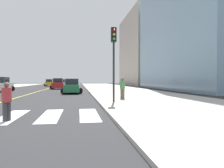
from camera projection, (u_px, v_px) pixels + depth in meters
name	position (u px, v px, depth m)	size (l,w,h in m)	color
sidewalk_kerb_east	(129.00, 93.00, 27.13)	(10.00, 120.00, 0.15)	#B2ADA3
lane_divider_paint	(51.00, 88.00, 44.98)	(0.16, 80.00, 0.01)	yellow
parking_garage_concrete	(156.00, 51.00, 64.54)	(18.00, 24.00, 21.03)	#B2ADA3
car_yellow_nearest	(49.00, 83.00, 56.67)	(2.62, 4.16, 1.85)	gold
car_red_second	(58.00, 84.00, 39.35)	(2.88, 4.51, 1.98)	red
car_green_third	(72.00, 87.00, 26.41)	(2.64, 4.16, 1.84)	#236B42
car_blue_fourth	(76.00, 83.00, 59.51)	(2.37, 3.77, 1.68)	#2D479E
car_silver_fifth	(62.00, 83.00, 51.59)	(2.61, 4.14, 1.84)	#B7B7BC
car_white_sixth	(1.00, 85.00, 30.49)	(2.97, 4.72, 2.10)	silver
traffic_light_near_corner	(114.00, 50.00, 14.69)	(0.36, 0.41, 5.16)	black
pedestrian_crossing	(7.00, 100.00, 8.77)	(0.40, 0.40, 1.60)	#38383D
pedestrian_waiting_east	(122.00, 87.00, 17.24)	(0.42, 0.42, 1.69)	brown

